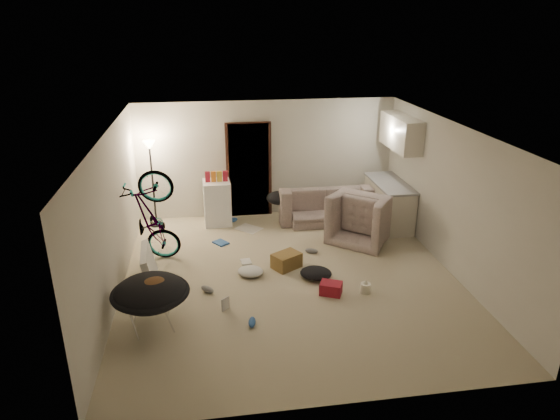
{
  "coord_description": "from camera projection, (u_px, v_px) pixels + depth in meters",
  "views": [
    {
      "loc": [
        -1.28,
        -7.31,
        4.1
      ],
      "look_at": [
        -0.08,
        0.6,
        0.99
      ],
      "focal_mm": 32.0,
      "sensor_mm": 36.0,
      "label": 1
    }
  ],
  "objects": [
    {
      "name": "snack_box_0",
      "position": [
        208.0,
        179.0,
        10.21
      ],
      "size": [
        0.1,
        0.08,
        0.3
      ],
      "primitive_type": "cube",
      "rotation": [
        0.0,
        0.0,
        0.06
      ],
      "color": "maroon",
      "rests_on": "mini_fridge"
    },
    {
      "name": "sofa",
      "position": [
        323.0,
        207.0,
        10.72
      ],
      "size": [
        1.96,
        0.77,
        0.57
      ],
      "primitive_type": "imported",
      "rotation": [
        0.0,
        0.0,
        3.14
      ],
      "color": "#3D443C",
      "rests_on": "floor"
    },
    {
      "name": "kitchen_uppers",
      "position": [
        401.0,
        133.0,
        9.9
      ],
      "size": [
        0.38,
        1.4,
        0.65
      ],
      "primitive_type": "cube",
      "color": "beige",
      "rests_on": "wall_right"
    },
    {
      "name": "juicer",
      "position": [
        365.0,
        287.0,
        7.9
      ],
      "size": [
        0.16,
        0.16,
        0.23
      ],
      "color": "beige",
      "rests_on": "floor"
    },
    {
      "name": "snack_box_1",
      "position": [
        214.0,
        179.0,
        10.23
      ],
      "size": [
        0.1,
        0.07,
        0.3
      ],
      "primitive_type": "cube",
      "rotation": [
        0.0,
        0.0,
        0.02
      ],
      "color": "orange",
      "rests_on": "mini_fridge"
    },
    {
      "name": "floor",
      "position": [
        290.0,
        278.0,
        8.41
      ],
      "size": [
        5.5,
        6.0,
        0.02
      ],
      "primitive_type": "cube",
      "color": "#BBAF90",
      "rests_on": "ground"
    },
    {
      "name": "clothes_lump_b",
      "position": [
        310.0,
        223.0,
        10.45
      ],
      "size": [
        0.5,
        0.45,
        0.14
      ],
      "primitive_type": "ellipsoid",
      "rotation": [
        0.0,
        0.0,
        0.15
      ],
      "color": "black",
      "rests_on": "floor"
    },
    {
      "name": "book_white",
      "position": [
        246.0,
        262.0,
        8.91
      ],
      "size": [
        0.2,
        0.25,
        0.02
      ],
      "primitive_type": "cube",
      "rotation": [
        0.0,
        0.0,
        0.1
      ],
      "color": "silver",
      "rests_on": "floor"
    },
    {
      "name": "book_blue",
      "position": [
        221.0,
        243.0,
        9.65
      ],
      "size": [
        0.34,
        0.36,
        0.03
      ],
      "primitive_type": "cube",
      "rotation": [
        0.0,
        0.0,
        0.63
      ],
      "color": "#2C57A0",
      "rests_on": "floor"
    },
    {
      "name": "tv_box",
      "position": [
        149.0,
        267.0,
        8.1
      ],
      "size": [
        0.3,
        0.92,
        0.61
      ],
      "primitive_type": "cube",
      "rotation": [
        0.0,
        -0.21,
        0.07
      ],
      "color": "silver",
      "rests_on": "floor"
    },
    {
      "name": "doorway",
      "position": [
        249.0,
        170.0,
        10.72
      ],
      "size": [
        0.85,
        0.1,
        2.04
      ],
      "primitive_type": "cube",
      "color": "black",
      "rests_on": "floor"
    },
    {
      "name": "mini_fridge",
      "position": [
        217.0,
        203.0,
        10.43
      ],
      "size": [
        0.57,
        0.57,
        0.94
      ],
      "primitive_type": "cube",
      "rotation": [
        0.0,
        0.0,
        0.04
      ],
      "color": "white",
      "rests_on": "floor"
    },
    {
      "name": "wall_back",
      "position": [
        267.0,
        159.0,
        10.72
      ],
      "size": [
        5.5,
        0.02,
        2.5
      ],
      "primitive_type": "cube",
      "color": "beige",
      "rests_on": "floor"
    },
    {
      "name": "shoe_3",
      "position": [
        207.0,
        289.0,
        7.93
      ],
      "size": [
        0.26,
        0.26,
        0.1
      ],
      "primitive_type": "ellipsoid",
      "rotation": [
        0.0,
        0.0,
        -0.79
      ],
      "color": "slate",
      "rests_on": "floor"
    },
    {
      "name": "saucer_chair",
      "position": [
        151.0,
        299.0,
        6.9
      ],
      "size": [
        1.08,
        1.08,
        0.77
      ],
      "color": "silver",
      "rests_on": "floor"
    },
    {
      "name": "wall_front",
      "position": [
        340.0,
        311.0,
        5.18
      ],
      "size": [
        5.5,
        0.02,
        2.5
      ],
      "primitive_type": "cube",
      "color": "beige",
      "rests_on": "floor"
    },
    {
      "name": "shoe_1",
      "position": [
        312.0,
        251.0,
        9.25
      ],
      "size": [
        0.26,
        0.18,
        0.09
      ],
      "primitive_type": "ellipsoid",
      "rotation": [
        0.0,
        0.0,
        -0.37
      ],
      "color": "slate",
      "rests_on": "floor"
    },
    {
      "name": "bicycle",
      "position": [
        153.0,
        237.0,
        8.81
      ],
      "size": [
        1.85,
        0.99,
        1.02
      ],
      "primitive_type": "imported",
      "rotation": [
        0.0,
        -0.17,
        1.44
      ],
      "color": "black",
      "rests_on": "floor"
    },
    {
      "name": "wall_left",
      "position": [
        112.0,
        218.0,
        7.57
      ],
      "size": [
        0.02,
        6.0,
        2.5
      ],
      "primitive_type": "cube",
      "color": "beige",
      "rests_on": "floor"
    },
    {
      "name": "door_trim",
      "position": [
        249.0,
        171.0,
        10.69
      ],
      "size": [
        0.97,
        0.04,
        2.1
      ],
      "primitive_type": "cube",
      "color": "black",
      "rests_on": "floor"
    },
    {
      "name": "newspaper",
      "position": [
        249.0,
        229.0,
        10.33
      ],
      "size": [
        0.62,
        0.62,
        0.01
      ],
      "primitive_type": "cube",
      "rotation": [
        0.0,
        0.0,
        0.8
      ],
      "color": "beige",
      "rests_on": "floor"
    },
    {
      "name": "drink_case_b",
      "position": [
        331.0,
        288.0,
        7.87
      ],
      "size": [
        0.41,
        0.36,
        0.19
      ],
      "primitive_type": "cube",
      "rotation": [
        0.0,
        0.0,
        -0.42
      ],
      "color": "maroon",
      "rests_on": "floor"
    },
    {
      "name": "hoodie",
      "position": [
        153.0,
        286.0,
        6.8
      ],
      "size": [
        0.6,
        0.56,
        0.22
      ],
      "primitive_type": "ellipsoid",
      "rotation": [
        0.0,
        0.0,
        0.43
      ],
      "color": "brown",
      "rests_on": "saucer_chair"
    },
    {
      "name": "drink_case_a",
      "position": [
        286.0,
        261.0,
        8.69
      ],
      "size": [
        0.57,
        0.53,
        0.27
      ],
      "primitive_type": "cube",
      "rotation": [
        0.0,
        0.0,
        0.55
      ],
      "color": "brown",
      "rests_on": "floor"
    },
    {
      "name": "kitchen_counter",
      "position": [
        389.0,
        204.0,
        10.43
      ],
      "size": [
        0.6,
        1.5,
        0.88
      ],
      "primitive_type": "cube",
      "color": "beige",
      "rests_on": "floor"
    },
    {
      "name": "armchair",
      "position": [
        365.0,
        221.0,
        9.8
      ],
      "size": [
        1.47,
        1.45,
        0.72
      ],
      "primitive_type": "imported",
      "rotation": [
        0.0,
        0.0,
        2.44
      ],
      "color": "#3D443C",
      "rests_on": "floor"
    },
    {
      "name": "snack_box_3",
      "position": [
        225.0,
        178.0,
        10.26
      ],
      "size": [
        0.1,
        0.07,
        0.3
      ],
      "primitive_type": "cube",
      "rotation": [
        0.0,
        0.0,
        -0.03
      ],
      "color": "maroon",
      "rests_on": "mini_fridge"
    },
    {
      "name": "clothes_lump_c",
      "position": [
        250.0,
        271.0,
        8.45
      ],
      "size": [
        0.55,
        0.52,
        0.14
      ],
      "primitive_type": "ellipsoid",
      "rotation": [
        0.0,
        0.0,
        -0.39
      ],
      "color": "silver",
      "rests_on": "floor"
    },
    {
      "name": "snack_box_2",
      "position": [
        219.0,
        178.0,
        10.25
      ],
      "size": [
        0.11,
        0.08,
        0.3
      ],
      "primitive_type": "cube",
      "rotation": [
        0.0,
        0.0,
        0.14
      ],
      "color": "gold",
      "rests_on": "mini_fridge"
    },
    {
      "name": "shoe_2",
      "position": [
        252.0,
        322.0,
        7.09
      ],
      "size": [
        0.14,
        0.26,
        0.09
      ],
      "primitive_type": "ellipsoid",
      "rotation": [
        0.0,
        0.0,
        1.42
      ],
      "color": "#2C57A0",
      "rests_on": "floor"
    },
    {
      "name": "floor_lamp",
      "position": [
        151.0,
        165.0,
        10.04
      ],
      "size": [
        0.28,
        0.28,
        1.81
      ],
      "color": "black",
      "rests_on": "floor"
    },
    {
      "name": "wall_right",
      "position": [
        453.0,
        199.0,
        8.34
      ],
      "size": [
        0.02,
        6.0,
        2.5
      ],
      "primitive_type": "cube",
      "color": "beige",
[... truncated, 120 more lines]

